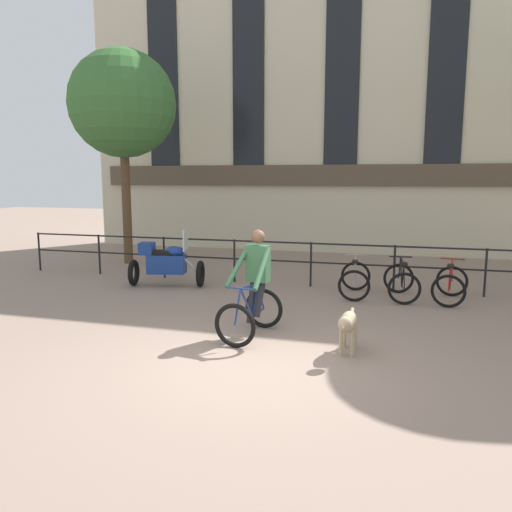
{
  "coord_description": "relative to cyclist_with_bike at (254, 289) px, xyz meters",
  "views": [
    {
      "loc": [
        1.9,
        -6.15,
        2.52
      ],
      "look_at": [
        -0.66,
        2.86,
        1.05
      ],
      "focal_mm": 35.0,
      "sensor_mm": 36.0,
      "label": 1
    }
  ],
  "objects": [
    {
      "name": "canal_railing",
      "position": [
        0.28,
        3.85,
        -0.05
      ],
      "size": [
        15.05,
        0.05,
        1.05
      ],
      "color": "black",
      "rests_on": "ground_plane"
    },
    {
      "name": "building_facade",
      "position": [
        0.28,
        9.64,
        4.43
      ],
      "size": [
        18.0,
        0.72,
        10.44
      ],
      "color": "beige",
      "rests_on": "ground_plane"
    },
    {
      "name": "parked_bicycle_mid_left",
      "position": [
        2.31,
        3.19,
        -0.41
      ],
      "size": [
        0.77,
        1.17,
        0.86
      ],
      "rotation": [
        0.0,
        0.0,
        3.25
      ],
      "color": "black",
      "rests_on": "ground_plane"
    },
    {
      "name": "parked_bicycle_mid_right",
      "position": [
        3.27,
        3.19,
        -0.41
      ],
      "size": [
        0.82,
        1.2,
        0.86
      ],
      "rotation": [
        0.0,
        0.0,
        2.99
      ],
      "color": "black",
      "rests_on": "ground_plane"
    },
    {
      "name": "tree_canalside_left",
      "position": [
        -5.51,
        5.6,
        3.82
      ],
      "size": [
        3.05,
        3.05,
        6.14
      ],
      "color": "brown",
      "rests_on": "ground_plane"
    },
    {
      "name": "cyclist_with_bike",
      "position": [
        0.0,
        0.0,
        0.0
      ],
      "size": [
        0.84,
        1.25,
        1.7
      ],
      "rotation": [
        0.0,
        0.0,
        -0.14
      ],
      "color": "black",
      "rests_on": "ground_plane"
    },
    {
      "name": "parked_motorcycle",
      "position": [
        -2.99,
        2.96,
        -0.2
      ],
      "size": [
        1.8,
        0.95,
        1.35
      ],
      "rotation": [
        0.0,
        0.0,
        1.77
      ],
      "color": "black",
      "rests_on": "ground_plane"
    },
    {
      "name": "dog",
      "position": [
        1.55,
        -0.5,
        -0.31
      ],
      "size": [
        0.27,
        0.97,
        0.64
      ],
      "rotation": [
        0.0,
        0.0,
        -0.04
      ],
      "color": "tan",
      "rests_on": "ground_plane"
    },
    {
      "name": "ground_plane",
      "position": [
        0.28,
        -1.35,
        -0.76
      ],
      "size": [
        60.0,
        60.0,
        0.0
      ],
      "primitive_type": "plane",
      "color": "gray"
    },
    {
      "name": "parked_bicycle_near_lamp",
      "position": [
        1.35,
        3.19,
        -0.41
      ],
      "size": [
        0.72,
        1.14,
        0.86
      ],
      "rotation": [
        0.0,
        0.0,
        3.19
      ],
      "color": "black",
      "rests_on": "ground_plane"
    }
  ]
}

